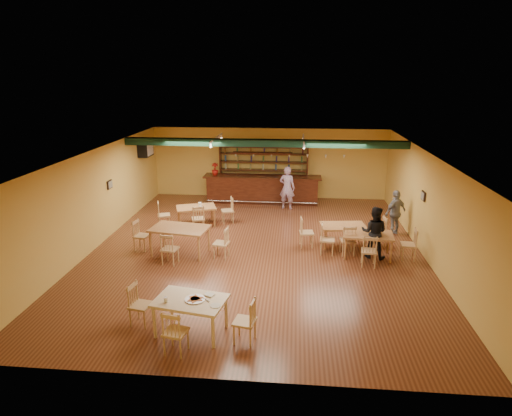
# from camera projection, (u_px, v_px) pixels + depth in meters

# --- Properties ---
(floor) EXTENTS (12.00, 12.00, 0.00)m
(floor) POSITION_uv_depth(u_px,v_px,m) (257.00, 249.00, 13.38)
(floor) COLOR #552B18
(floor) RESTS_ON ground
(ceiling_beam) EXTENTS (10.00, 0.30, 0.25)m
(ceiling_beam) POSITION_uv_depth(u_px,v_px,m) (264.00, 143.00, 15.19)
(ceiling_beam) COLOR black
(ceiling_beam) RESTS_ON ceiling
(track_rail_left) EXTENTS (0.05, 2.50, 0.05)m
(track_rail_left) POSITION_uv_depth(u_px,v_px,m) (216.00, 138.00, 15.90)
(track_rail_left) COLOR silver
(track_rail_left) RESTS_ON ceiling
(track_rail_right) EXTENTS (0.05, 2.50, 0.05)m
(track_rail_right) POSITION_uv_depth(u_px,v_px,m) (304.00, 139.00, 15.62)
(track_rail_right) COLOR silver
(track_rail_right) RESTS_ON ceiling
(ac_unit) EXTENTS (0.34, 0.70, 0.48)m
(ac_unit) POSITION_uv_depth(u_px,v_px,m) (146.00, 149.00, 17.09)
(ac_unit) COLOR silver
(ac_unit) RESTS_ON wall_left
(picture_left) EXTENTS (0.04, 0.34, 0.28)m
(picture_left) POSITION_uv_depth(u_px,v_px,m) (110.00, 185.00, 14.26)
(picture_left) COLOR black
(picture_left) RESTS_ON wall_left
(picture_right) EXTENTS (0.04, 0.34, 0.28)m
(picture_right) POSITION_uv_depth(u_px,v_px,m) (423.00, 196.00, 12.92)
(picture_right) COLOR black
(picture_right) RESTS_ON wall_right
(bar_counter) EXTENTS (4.88, 0.85, 1.13)m
(bar_counter) POSITION_uv_depth(u_px,v_px,m) (262.00, 189.00, 18.13)
(bar_counter) COLOR black
(bar_counter) RESTS_ON ground
(back_bar_hutch) EXTENTS (3.78, 0.40, 2.28)m
(back_bar_hutch) POSITION_uv_depth(u_px,v_px,m) (264.00, 172.00, 18.56)
(back_bar_hutch) COLOR black
(back_bar_hutch) RESTS_ON ground
(poinsettia) EXTENTS (0.37, 0.37, 0.51)m
(poinsettia) POSITION_uv_depth(u_px,v_px,m) (215.00, 169.00, 18.06)
(poinsettia) COLOR #A6170F
(poinsettia) RESTS_ON bar_counter
(dining_table_a) EXTENTS (1.55, 1.21, 0.68)m
(dining_table_a) POSITION_uv_depth(u_px,v_px,m) (196.00, 216.00, 15.44)
(dining_table_a) COLOR #A7653B
(dining_table_a) RESTS_ON ground
(dining_table_b) EXTENTS (1.47, 0.99, 0.69)m
(dining_table_b) POSITION_uv_depth(u_px,v_px,m) (343.00, 236.00, 13.55)
(dining_table_b) COLOR #A7653B
(dining_table_b) RESTS_ON ground
(dining_table_c) EXTENTS (1.80, 1.24, 0.83)m
(dining_table_c) POSITION_uv_depth(u_px,v_px,m) (180.00, 241.00, 12.94)
(dining_table_c) COLOR #A7653B
(dining_table_c) RESTS_ON ground
(dining_table_d) EXTENTS (1.50, 0.98, 0.72)m
(dining_table_d) POSITION_uv_depth(u_px,v_px,m) (367.00, 245.00, 12.76)
(dining_table_d) COLOR #A7653B
(dining_table_d) RESTS_ON ground
(near_table) EXTENTS (1.58, 1.17, 0.77)m
(near_table) POSITION_uv_depth(u_px,v_px,m) (191.00, 316.00, 8.98)
(near_table) COLOR beige
(near_table) RESTS_ON ground
(pizza_tray) EXTENTS (0.48, 0.48, 0.01)m
(pizza_tray) POSITION_uv_depth(u_px,v_px,m) (195.00, 299.00, 8.85)
(pizza_tray) COLOR silver
(pizza_tray) RESTS_ON near_table
(parmesan_shaker) EXTENTS (0.09, 0.09, 0.11)m
(parmesan_shaker) POSITION_uv_depth(u_px,v_px,m) (166.00, 300.00, 8.74)
(parmesan_shaker) COLOR #EAE5C6
(parmesan_shaker) RESTS_ON near_table
(napkin_stack) EXTENTS (0.24, 0.22, 0.03)m
(napkin_stack) POSITION_uv_depth(u_px,v_px,m) (209.00, 295.00, 9.03)
(napkin_stack) COLOR white
(napkin_stack) RESTS_ON near_table
(pizza_server) EXTENTS (0.31, 0.26, 0.00)m
(pizza_server) POSITION_uv_depth(u_px,v_px,m) (203.00, 298.00, 8.89)
(pizza_server) COLOR silver
(pizza_server) RESTS_ON pizza_tray
(side_plate) EXTENTS (0.26, 0.26, 0.01)m
(side_plate) POSITION_uv_depth(u_px,v_px,m) (215.00, 306.00, 8.62)
(side_plate) COLOR white
(side_plate) RESTS_ON near_table
(patron_bar) EXTENTS (0.72, 0.57, 1.73)m
(patron_bar) POSITION_uv_depth(u_px,v_px,m) (287.00, 188.00, 17.17)
(patron_bar) COLOR #80479A
(patron_bar) RESTS_ON ground
(patron_right_a) EXTENTS (0.90, 0.79, 1.56)m
(patron_right_a) POSITION_uv_depth(u_px,v_px,m) (374.00, 232.00, 12.59)
(patron_right_a) COLOR black
(patron_right_a) RESTS_ON ground
(patron_right_b) EXTENTS (0.94, 0.83, 1.53)m
(patron_right_b) POSITION_uv_depth(u_px,v_px,m) (395.00, 212.00, 14.44)
(patron_right_b) COLOR gray
(patron_right_b) RESTS_ON ground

